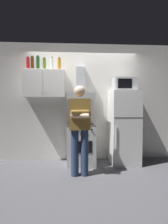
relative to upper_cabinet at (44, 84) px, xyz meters
The scene contains 14 objects.
ground_plane 1.98m from the upper_cabinet, 23.77° to the right, with size 7.00×7.00×0.00m, color #4C4C51.
back_wall_tiled 0.97m from the upper_cabinet, 14.86° to the left, with size 4.80×0.10×2.70m, color silver.
upper_cabinet is the anchor object (origin of this frame).
stove_oven 1.55m from the upper_cabinet, ahead, with size 0.60×0.62×0.87m.
range_hood 0.81m from the upper_cabinet, ahead, with size 0.60×0.44×0.75m.
refrigerator 2.00m from the upper_cabinet, ahead, with size 0.60×0.62×1.60m.
microwave 1.75m from the upper_cabinet, ahead, with size 0.48×0.37×0.28m.
person_standing 1.35m from the upper_cabinet, 44.26° to the right, with size 0.38×0.33×1.64m.
bottle_wine_green 0.47m from the upper_cabinet, behind, with size 0.07×0.07×0.32m.
bottle_vodka_clear 0.47m from the upper_cabinet, ahead, with size 0.07×0.07×0.30m.
bottle_olive_oil 0.43m from the upper_cabinet, 38.74° to the right, with size 0.07×0.07×0.27m.
bottle_rum_dark 0.51m from the upper_cabinet, behind, with size 0.07×0.07×0.30m.
bottle_liquor_amber 0.54m from the upper_cabinet, ahead, with size 0.08×0.08×0.27m.
bottle_soda_red 0.56m from the upper_cabinet, behind, with size 0.07×0.07×0.29m.
Camera 1 is at (-0.20, -3.35, 1.32)m, focal length 26.70 mm.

